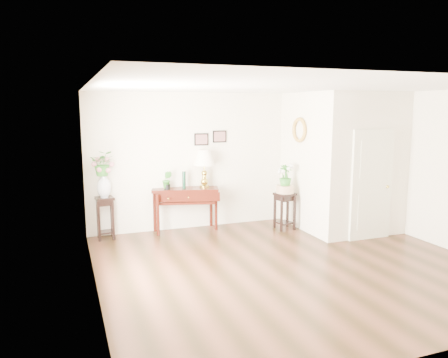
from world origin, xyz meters
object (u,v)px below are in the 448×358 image
plant_stand_a (105,218)px  plant_stand_b (285,211)px  console_table (185,209)px  table_lamp (204,170)px

plant_stand_a → plant_stand_b: 3.60m
console_table → plant_stand_a: size_ratio=1.62×
table_lamp → plant_stand_b: 1.87m
table_lamp → console_table: bearing=180.0°
table_lamp → plant_stand_a: 2.16m
console_table → plant_stand_b: console_table is taller
console_table → plant_stand_b: bearing=-1.5°
console_table → plant_stand_a: console_table is taller
plant_stand_a → plant_stand_b: (3.55, -0.57, -0.03)m
table_lamp → plant_stand_b: bearing=-21.0°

